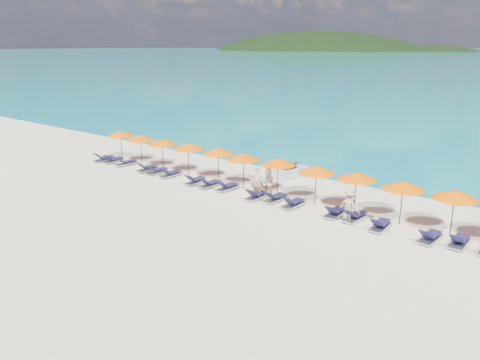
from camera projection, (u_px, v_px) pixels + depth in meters
The scene contains 35 objects.
ground at pixel (205, 214), 24.59m from camera, with size 1400.00×1400.00×0.00m, color beige.
headland_main at pixel (312, 80), 620.77m from camera, with size 374.00×242.00×126.50m.
headland_small at pixel (433, 83), 546.10m from camera, with size 162.00×126.00×85.50m.
jetski at pixel (290, 172), 31.43m from camera, with size 1.57×2.68×0.90m.
beachgoer_a at pixel (257, 183), 27.03m from camera, with size 0.67×0.44×1.83m, color tan.
beachgoer_b at pixel (269, 184), 26.92m from camera, with size 0.85×0.49×1.76m, color tan.
beachgoer_c at pixel (349, 205), 23.46m from camera, with size 1.08×0.50×1.68m, color tan.
umbrella_0 at pixel (120, 133), 35.92m from camera, with size 2.10×2.10×2.28m.
umbrella_1 at pixel (140, 137), 34.38m from camera, with size 2.10×2.10×2.28m.
umbrella_2 at pixel (162, 142), 32.88m from camera, with size 2.10×2.10×2.28m.
umbrella_3 at pixel (188, 146), 31.44m from camera, with size 2.10×2.10×2.28m.
umbrella_4 at pixel (218, 151), 30.08m from camera, with size 2.10×2.10×2.28m.
umbrella_5 at pixel (243, 156), 28.53m from camera, with size 2.10×2.10×2.28m.
umbrella_6 at pixel (278, 162), 27.29m from camera, with size 2.10×2.10×2.28m.
umbrella_7 at pixel (316, 170), 25.57m from camera, with size 2.10×2.10×2.28m.
umbrella_8 at pixel (356, 176), 24.39m from camera, with size 2.10×2.10×2.28m.
umbrella_9 at pixel (403, 185), 22.75m from camera, with size 2.10×2.10×2.28m.
umbrella_10 at pixel (455, 194), 21.35m from camera, with size 2.10×2.10×2.28m.
lounger_0 at pixel (104, 158), 35.67m from camera, with size 0.70×1.73×0.66m.
lounger_1 at pixel (113, 160), 35.21m from camera, with size 0.66×1.71×0.66m.
lounger_2 at pixel (126, 162), 34.40m from camera, with size 0.78×1.75×0.66m.
lounger_3 at pixel (147, 168), 32.84m from camera, with size 0.63×1.70×0.66m.
lounger_4 at pixel (157, 171), 32.17m from camera, with size 0.74×1.74×0.66m.
lounger_5 at pixel (170, 173), 31.46m from camera, with size 0.69×1.73×0.66m.
lounger_6 at pixel (195, 180), 29.88m from camera, with size 0.75×1.74×0.66m.
lounger_7 at pixel (210, 184), 29.20m from camera, with size 0.68×1.72×0.66m.
lounger_8 at pixel (227, 186), 28.60m from camera, with size 0.65×1.71×0.66m.
lounger_9 at pixel (256, 195), 26.97m from camera, with size 0.69×1.72×0.66m.
lounger_10 at pixel (275, 197), 26.55m from camera, with size 0.74×1.74×0.66m.
lounger_11 at pixel (293, 203), 25.61m from camera, with size 0.68×1.72×0.66m.
lounger_12 at pixel (335, 212), 24.25m from camera, with size 0.70×1.73×0.66m.
lounger_13 at pixel (355, 216), 23.69m from camera, with size 0.78×1.75×0.66m.
lounger_14 at pixel (380, 225), 22.54m from camera, with size 0.72×1.73×0.66m.
lounger_15 at pixel (430, 237), 21.16m from camera, with size 0.73×1.74×0.66m.
lounger_16 at pixel (459, 241), 20.70m from camera, with size 0.62×1.70×0.66m.
Camera 1 is at (15.72, -17.02, 8.64)m, focal length 35.00 mm.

